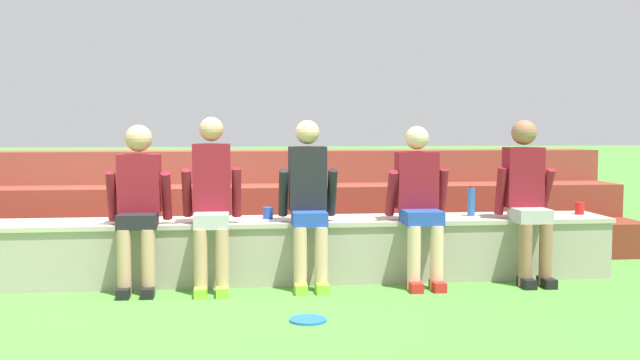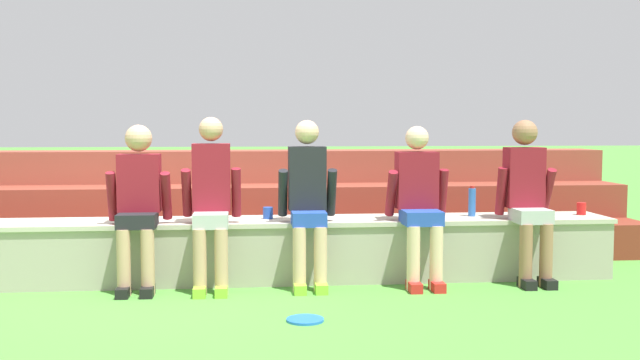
% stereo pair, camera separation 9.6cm
% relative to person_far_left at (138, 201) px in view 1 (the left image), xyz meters
% --- Properties ---
extents(ground_plane, '(80.00, 80.00, 0.00)m').
position_rel_person_far_left_xyz_m(ground_plane, '(0.14, -0.00, -0.75)').
color(ground_plane, '#4C9338').
extents(stone_seating_wall, '(8.04, 0.62, 0.55)m').
position_rel_person_far_left_xyz_m(stone_seating_wall, '(0.14, 0.29, -0.47)').
color(stone_seating_wall, '#A8A08E').
rests_on(stone_seating_wall, ground).
extents(brick_bleachers, '(9.83, 1.78, 1.08)m').
position_rel_person_far_left_xyz_m(brick_bleachers, '(0.14, 1.97, -0.33)').
color(brick_bleachers, maroon).
rests_on(brick_bleachers, ground).
extents(person_far_left, '(0.53, 0.54, 1.38)m').
position_rel_person_far_left_xyz_m(person_far_left, '(0.00, 0.00, 0.00)').
color(person_far_left, tan).
rests_on(person_far_left, ground).
extents(person_left_of_center, '(0.50, 0.57, 1.45)m').
position_rel_person_far_left_xyz_m(person_left_of_center, '(0.60, -0.01, 0.01)').
color(person_left_of_center, tan).
rests_on(person_left_of_center, ground).
extents(person_center, '(0.50, 0.53, 1.42)m').
position_rel_person_far_left_xyz_m(person_center, '(1.41, -0.01, 0.01)').
color(person_center, '#DBAD89').
rests_on(person_center, ground).
extents(person_right_of_center, '(0.53, 0.58, 1.37)m').
position_rel_person_far_left_xyz_m(person_right_of_center, '(2.37, -0.01, -0.02)').
color(person_right_of_center, beige).
rests_on(person_right_of_center, ground).
extents(person_far_right, '(0.51, 0.57, 1.42)m').
position_rel_person_far_left_xyz_m(person_far_right, '(3.34, 0.00, 0.02)').
color(person_far_right, '#996B4C').
rests_on(person_far_right, ground).
extents(water_bottle_near_left, '(0.07, 0.07, 0.28)m').
position_rel_person_far_left_xyz_m(water_bottle_near_left, '(2.95, 0.32, -0.08)').
color(water_bottle_near_left, blue).
rests_on(water_bottle_near_left, stone_seating_wall).
extents(plastic_cup_middle, '(0.09, 0.09, 0.10)m').
position_rel_person_far_left_xyz_m(plastic_cup_middle, '(1.08, 0.32, -0.16)').
color(plastic_cup_middle, blue).
rests_on(plastic_cup_middle, stone_seating_wall).
extents(plastic_cup_left_end, '(0.08, 0.08, 0.11)m').
position_rel_person_far_left_xyz_m(plastic_cup_left_end, '(3.99, 0.32, -0.15)').
color(plastic_cup_left_end, red).
rests_on(plastic_cup_left_end, stone_seating_wall).
extents(frisbee, '(0.27, 0.27, 0.02)m').
position_rel_person_far_left_xyz_m(frisbee, '(1.30, -1.11, -0.75)').
color(frisbee, blue).
rests_on(frisbee, ground).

